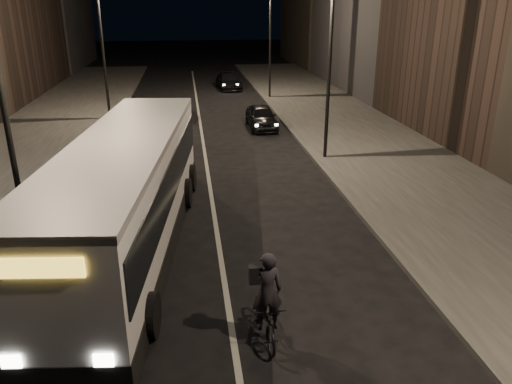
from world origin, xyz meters
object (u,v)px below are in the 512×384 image
object	(u,v)px
streetlight_left_near	(8,71)
car_far	(229,81)
streetlight_right_far	(267,26)
cyclist_on_bicycle	(266,310)
car_mid	(178,108)
streetlight_right_mid	(325,43)
car_near	(261,117)
city_bus	(127,190)
streetlight_left_far	(106,31)

from	to	relation	value
streetlight_left_near	car_far	world-z (taller)	streetlight_left_near
streetlight_right_far	car_far	distance (m)	7.33
cyclist_on_bicycle	car_mid	bearing A→B (deg)	91.49
streetlight_right_mid	streetlight_right_far	world-z (taller)	same
car_near	city_bus	bearing A→B (deg)	-113.50
city_bus	streetlight_right_mid	bearing A→B (deg)	51.23
streetlight_left_far	car_far	bearing A→B (deg)	53.42
city_bus	cyclist_on_bicycle	distance (m)	6.11
streetlight_left_far	cyclist_on_bicycle	world-z (taller)	streetlight_left_far
car_mid	car_far	bearing A→B (deg)	-109.29
streetlight_left_near	cyclist_on_bicycle	xyz separation A→B (m)	(6.06, -4.84, -4.63)
car_near	car_far	distance (m)	14.40
streetlight_right_far	cyclist_on_bicycle	xyz separation A→B (m)	(-4.61, -28.84, -4.63)
streetlight_left_far	car_mid	size ratio (longest dim) A/B	2.16
streetlight_right_far	car_mid	world-z (taller)	streetlight_right_far
streetlight_right_far	streetlight_left_far	distance (m)	12.24
cyclist_on_bicycle	car_mid	distance (m)	23.16
streetlight_right_far	cyclist_on_bicycle	distance (m)	29.57
streetlight_right_far	streetlight_left_near	xyz separation A→B (m)	(-10.66, -24.00, 0.00)
car_near	car_mid	world-z (taller)	car_near
cyclist_on_bicycle	streetlight_left_far	bearing A→B (deg)	101.23
car_far	city_bus	bearing A→B (deg)	-105.34
streetlight_left_far	city_bus	size ratio (longest dim) A/B	0.63
streetlight_right_mid	car_far	distance (m)	21.72
city_bus	car_far	xyz separation A→B (m)	(5.50, 28.92, -1.20)
car_near	streetlight_right_mid	bearing A→B (deg)	-75.53
streetlight_right_far	streetlight_left_near	size ratio (longest dim) A/B	1.00
streetlight_right_far	car_mid	size ratio (longest dim) A/B	2.16
streetlight_right_mid	car_near	world-z (taller)	streetlight_right_mid
streetlight_right_far	car_far	world-z (taller)	streetlight_right_far
city_bus	cyclist_on_bicycle	size ratio (longest dim) A/B	5.81
streetlight_right_mid	streetlight_left_far	bearing A→B (deg)	136.84
streetlight_left_near	streetlight_right_mid	bearing A→B (deg)	36.88
city_bus	car_far	world-z (taller)	city_bus
streetlight_right_mid	cyclist_on_bicycle	bearing A→B (deg)	-109.73
city_bus	car_mid	bearing A→B (deg)	92.53
streetlight_right_mid	streetlight_left_far	world-z (taller)	same
streetlight_right_mid	car_far	xyz separation A→B (m)	(-2.46, 21.06, -4.71)
streetlight_right_mid	car_mid	size ratio (longest dim) A/B	2.16
car_far	streetlight_right_mid	bearing A→B (deg)	-87.92
streetlight_right_far	streetlight_left_far	world-z (taller)	same
car_far	car_near	bearing A→B (deg)	-91.88
streetlight_right_far	car_mid	distance (m)	10.01
streetlight_right_far	streetlight_left_far	size ratio (longest dim) A/B	1.00
streetlight_left_near	city_bus	xyz separation A→B (m)	(2.71, 0.14, -3.51)
cyclist_on_bicycle	car_mid	xyz separation A→B (m)	(-2.07, 23.07, -0.12)
city_bus	streetlight_right_far	bearing A→B (deg)	78.15
city_bus	car_far	size ratio (longest dim) A/B	2.84
cyclist_on_bicycle	streetlight_right_far	bearing A→B (deg)	77.30
streetlight_left_far	streetlight_right_mid	bearing A→B (deg)	-43.16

